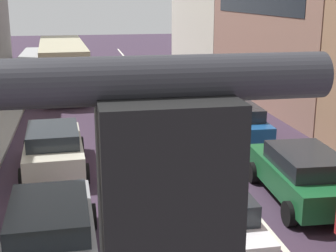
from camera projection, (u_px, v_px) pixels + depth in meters
name	position (u px, v px, depth m)	size (l,w,h in m)	color
lane_stripe_left	(101.00, 117.00, 22.89)	(0.16, 60.00, 0.01)	silver
lane_stripe_right	(172.00, 114.00, 23.50)	(0.16, 60.00, 0.01)	silver
sedan_centre_lane_second	(205.00, 213.00, 10.96)	(2.07, 4.30, 1.49)	silver
wagon_left_lane_second	(50.00, 231.00, 10.13)	(2.13, 4.34, 1.49)	gray
hatchback_centre_lane_third	(168.00, 141.00, 16.41)	(2.21, 4.37, 1.49)	#A51E1E
sedan_left_lane_third	(54.00, 147.00, 15.73)	(2.20, 4.37, 1.49)	beige
coupe_centre_lane_fourth	(140.00, 107.00, 21.42)	(2.07, 4.30, 1.49)	black
sedan_right_lane_behind_truck	(303.00, 174.00, 13.38)	(2.22, 4.38, 1.49)	#19592D
wagon_right_lane_far	(235.00, 121.00, 18.96)	(2.17, 4.35, 1.49)	#194C8C
bus_mid_queue_primary	(63.00, 62.00, 28.65)	(3.18, 10.61, 2.90)	#BFB793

